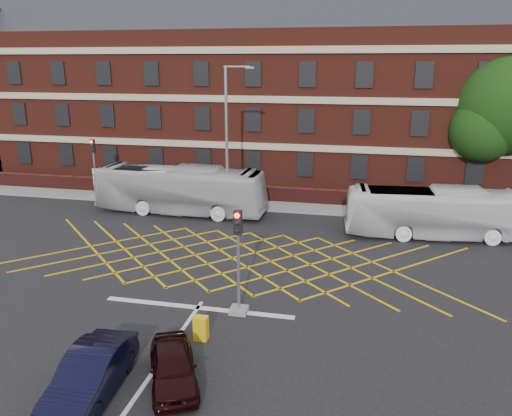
% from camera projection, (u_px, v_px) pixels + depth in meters
% --- Properties ---
extents(ground, '(120.00, 120.00, 0.00)m').
position_uv_depth(ground, '(222.00, 274.00, 23.69)').
color(ground, black).
rests_on(ground, ground).
extents(victorian_building, '(51.00, 12.17, 20.40)m').
position_uv_depth(victorian_building, '(295.00, 84.00, 42.05)').
color(victorian_building, '#551F16').
rests_on(victorian_building, ground).
extents(boundary_wall, '(56.00, 0.50, 1.10)m').
position_uv_depth(boundary_wall, '(272.00, 194.00, 35.72)').
color(boundary_wall, '#441612').
rests_on(boundary_wall, ground).
extents(far_pavement, '(60.00, 3.00, 0.12)m').
position_uv_depth(far_pavement, '(269.00, 205.00, 34.92)').
color(far_pavement, slate).
rests_on(far_pavement, ground).
extents(box_junction_hatching, '(8.22, 8.22, 0.02)m').
position_uv_depth(box_junction_hatching, '(232.00, 258.00, 25.56)').
color(box_junction_hatching, '#CC990C').
rests_on(box_junction_hatching, ground).
extents(stop_line, '(8.00, 0.30, 0.02)m').
position_uv_depth(stop_line, '(198.00, 308.00, 20.41)').
color(stop_line, silver).
rests_on(stop_line, ground).
extents(centre_line, '(0.15, 14.00, 0.02)m').
position_uv_depth(centre_line, '(125.00, 412.00, 14.31)').
color(centre_line, silver).
rests_on(centre_line, ground).
extents(bus_left, '(11.40, 3.03, 3.15)m').
position_uv_depth(bus_left, '(180.00, 190.00, 32.81)').
color(bus_left, '#BCBBBF').
rests_on(bus_left, ground).
extents(bus_right, '(10.54, 3.34, 2.89)m').
position_uv_depth(bus_right, '(438.00, 213.00, 28.29)').
color(bus_right, white).
rests_on(bus_right, ground).
extents(car_navy, '(1.83, 4.35, 1.40)m').
position_uv_depth(car_navy, '(91.00, 374.00, 14.92)').
color(car_navy, black).
rests_on(car_navy, ground).
extents(car_maroon, '(2.74, 3.76, 1.19)m').
position_uv_depth(car_maroon, '(173.00, 366.00, 15.49)').
color(car_maroon, black).
rests_on(car_maroon, ground).
extents(deciduous_tree, '(7.28, 6.85, 10.18)m').
position_uv_depth(deciduous_tree, '(505.00, 113.00, 34.33)').
color(deciduous_tree, black).
rests_on(deciduous_tree, ground).
extents(traffic_light_near, '(0.70, 0.70, 4.27)m').
position_uv_depth(traffic_light_near, '(238.00, 272.00, 19.53)').
color(traffic_light_near, slate).
rests_on(traffic_light_near, ground).
extents(traffic_light_far, '(0.70, 0.70, 4.27)m').
position_uv_depth(traffic_light_far, '(95.00, 173.00, 36.78)').
color(traffic_light_far, slate).
rests_on(traffic_light_far, ground).
extents(street_lamp, '(2.25, 1.00, 9.45)m').
position_uv_depth(street_lamp, '(228.00, 167.00, 31.43)').
color(street_lamp, slate).
rests_on(street_lamp, ground).
extents(direction_signs, '(1.10, 0.16, 2.20)m').
position_uv_depth(direction_signs, '(100.00, 179.00, 36.85)').
color(direction_signs, gray).
rests_on(direction_signs, ground).
extents(utility_cabinet, '(0.49, 0.38, 0.88)m').
position_uv_depth(utility_cabinet, '(201.00, 328.00, 17.99)').
color(utility_cabinet, '#E6B60D').
rests_on(utility_cabinet, ground).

